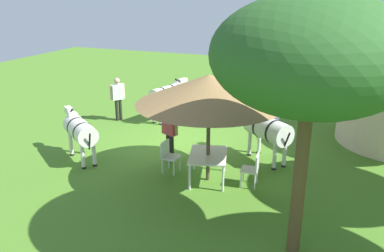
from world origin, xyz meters
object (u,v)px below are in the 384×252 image
Objects in this scene: guest_beside_umbrella at (170,129)px; patio_chair_east_end at (253,168)px; patio_dining_table at (208,157)px; acacia_tree_left_background at (312,56)px; standing_watcher at (118,95)px; patio_chair_west_end at (168,154)px; zebra_toward_hut at (80,130)px; striped_lounge_chair at (271,123)px; shade_umbrella at (209,89)px; zebra_nearest_camera at (167,95)px; zebra_by_umbrella at (267,129)px.

patio_chair_east_end is at bearing -171.46° from guest_beside_umbrella.
patio_dining_table is 0.31× the size of acacia_tree_left_background.
standing_watcher is at bearing 56.19° from patio_chair_east_end.
zebra_toward_hut reaches higher than patio_chair_west_end.
acacia_tree_left_background is at bearing 105.22° from striped_lounge_chair.
patio_chair_east_end is (-0.09, 1.19, -0.14)m from patio_dining_table.
acacia_tree_left_background reaches higher than shade_umbrella.
zebra_nearest_camera is at bearing -151.15° from patio_chair_west_end.
zebra_by_umbrella is 5.47m from zebra_toward_hut.
guest_beside_umbrella reaches higher than zebra_nearest_camera.
shade_umbrella is 2.17× the size of guest_beside_umbrella.
patio_chair_west_end is 4.91m from striped_lounge_chair.
patio_chair_west_end is 5.49m from acacia_tree_left_background.
acacia_tree_left_background reaches higher than zebra_toward_hut.
patio_dining_table is 0.83× the size of zebra_toward_hut.
acacia_tree_left_background is at bearing 88.34° from standing_watcher.
zebra_nearest_camera is (-4.25, -3.15, 0.37)m from patio_dining_table.
zebra_nearest_camera reaches higher than zebra_by_umbrella.
shade_umbrella is 4.64× the size of striped_lounge_chair.
zebra_by_umbrella is at bearing -161.04° from acacia_tree_left_background.
shade_umbrella reaches higher than zebra_nearest_camera.
acacia_tree_left_background reaches higher than guest_beside_umbrella.
zebra_toward_hut is at bearing -87.75° from shade_umbrella.
guest_beside_umbrella reaches higher than striped_lounge_chair.
guest_beside_umbrella is (-0.74, -1.44, -1.47)m from shade_umbrella.
shade_umbrella is 2.21× the size of standing_watcher.
standing_watcher is (-2.79, -3.47, -0.02)m from guest_beside_umbrella.
acacia_tree_left_background is (6.48, 5.71, 2.78)m from zebra_nearest_camera.
patio_chair_east_end is 4.25m from acacia_tree_left_background.
shade_umbrella is 2.64m from zebra_by_umbrella.
standing_watcher reaches higher than patio_dining_table.
guest_beside_umbrella is at bearing 71.76° from patio_chair_east_end.
striped_lounge_chair is at bearing 0.31° from patio_chair_east_end.
striped_lounge_chair is 4.06m from zebra_nearest_camera.
zebra_by_umbrella reaches higher than patio_chair_east_end.
zebra_nearest_camera is at bearing 25.55° from zebra_toward_hut.
zebra_toward_hut is (0.15, -3.93, -1.55)m from shade_umbrella.
patio_dining_table is at bearing 175.24° from guest_beside_umbrella.
shade_umbrella is 4.12× the size of patio_chair_west_end.
patio_chair_west_end is 0.54× the size of standing_watcher.
acacia_tree_left_background reaches higher than patio_chair_west_end.
zebra_nearest_camera is at bearing 41.80° from patio_chair_east_end.
patio_dining_table is 1.69× the size of patio_chair_west_end.
patio_chair_west_end is at bearing 85.96° from patio_chair_east_end.
zebra_by_umbrella is (1.70, 6.08, -0.01)m from standing_watcher.
standing_watcher is at bearing -127.63° from acacia_tree_left_background.
guest_beside_umbrella is 2.64m from zebra_toward_hut.
standing_watcher reaches higher than zebra_toward_hut.
zebra_nearest_camera is 4.95m from zebra_by_umbrella.
patio_chair_east_end is at bearing -140.13° from zebra_by_umbrella.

